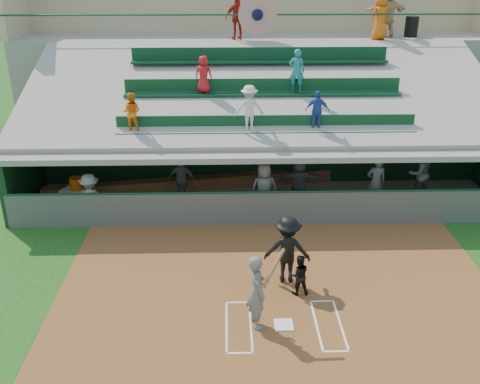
{
  "coord_description": "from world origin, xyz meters",
  "views": [
    {
      "loc": [
        -1.25,
        -9.84,
        7.73
      ],
      "look_at": [
        -0.9,
        3.5,
        1.8
      ],
      "focal_mm": 40.0,
      "sensor_mm": 36.0,
      "label": 1
    }
  ],
  "objects_px": {
    "batter_at_plate": "(257,291)",
    "trash_bin": "(411,27)",
    "catcher": "(299,275)",
    "white_table": "(76,200)",
    "home_plate": "(284,325)",
    "water_cooler": "(76,184)"
  },
  "relations": [
    {
      "from": "batter_at_plate",
      "to": "white_table",
      "type": "xyz_separation_m",
      "value": [
        -5.57,
        6.12,
        -0.52
      ]
    },
    {
      "from": "home_plate",
      "to": "trash_bin",
      "type": "height_order",
      "value": "trash_bin"
    },
    {
      "from": "batter_at_plate",
      "to": "trash_bin",
      "type": "relative_size",
      "value": 2.4
    },
    {
      "from": "catcher",
      "to": "water_cooler",
      "type": "xyz_separation_m",
      "value": [
        -6.62,
        4.93,
        0.41
      ]
    },
    {
      "from": "white_table",
      "to": "trash_bin",
      "type": "xyz_separation_m",
      "value": [
        12.68,
        6.87,
        4.6
      ]
    },
    {
      "from": "catcher",
      "to": "white_table",
      "type": "xyz_separation_m",
      "value": [
        -6.68,
        4.93,
        -0.15
      ]
    },
    {
      "from": "home_plate",
      "to": "catcher",
      "type": "bearing_deg",
      "value": 69.0
    },
    {
      "from": "water_cooler",
      "to": "white_table",
      "type": "bearing_deg",
      "value": -179.1
    },
    {
      "from": "catcher",
      "to": "trash_bin",
      "type": "xyz_separation_m",
      "value": [
        6.01,
        11.79,
        4.45
      ]
    },
    {
      "from": "batter_at_plate",
      "to": "trash_bin",
      "type": "bearing_deg",
      "value": 61.29
    },
    {
      "from": "white_table",
      "to": "home_plate",
      "type": "bearing_deg",
      "value": -23.08
    },
    {
      "from": "catcher",
      "to": "white_table",
      "type": "height_order",
      "value": "catcher"
    },
    {
      "from": "batter_at_plate",
      "to": "trash_bin",
      "type": "height_order",
      "value": "trash_bin"
    },
    {
      "from": "home_plate",
      "to": "white_table",
      "type": "bearing_deg",
      "value": 135.08
    },
    {
      "from": "home_plate",
      "to": "catcher",
      "type": "xyz_separation_m",
      "value": [
        0.48,
        1.25,
        0.52
      ]
    },
    {
      "from": "batter_at_plate",
      "to": "trash_bin",
      "type": "xyz_separation_m",
      "value": [
        7.11,
        12.99,
        4.09
      ]
    },
    {
      "from": "batter_at_plate",
      "to": "catcher",
      "type": "xyz_separation_m",
      "value": [
        1.1,
        1.19,
        -0.36
      ]
    },
    {
      "from": "home_plate",
      "to": "trash_bin",
      "type": "relative_size",
      "value": 0.53
    },
    {
      "from": "catcher",
      "to": "home_plate",
      "type": "bearing_deg",
      "value": 64.94
    },
    {
      "from": "white_table",
      "to": "batter_at_plate",
      "type": "bearing_deg",
      "value": -25.83
    },
    {
      "from": "trash_bin",
      "to": "white_table",
      "type": "bearing_deg",
      "value": -151.57
    },
    {
      "from": "white_table",
      "to": "water_cooler",
      "type": "relative_size",
      "value": 2.04
    }
  ]
}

